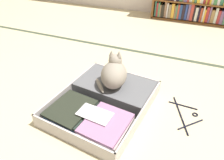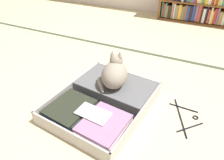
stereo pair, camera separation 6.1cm
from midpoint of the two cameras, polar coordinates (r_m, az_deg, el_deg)
The scene contains 5 objects.
ground_plane at distance 1.63m, azimuth 1.21°, elevation -6.63°, with size 10.00×10.00×0.00m, color #C7B98E.
tatami_border at distance 2.37m, azimuth 10.58°, elevation 7.14°, with size 4.80×0.05×0.00m.
open_suitcase at distance 1.60m, azimuth -0.68°, elevation -5.40°, with size 0.71×0.85×0.11m.
black_cat at distance 1.59m, azimuth 1.82°, elevation 1.75°, with size 0.29×0.30×0.28m.
clothes_hanger at distance 1.62m, azimuth 20.46°, elevation -9.48°, with size 0.26×0.37×0.01m.
Camera 2 is at (0.52, -1.11, 1.08)m, focal length 33.47 mm.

